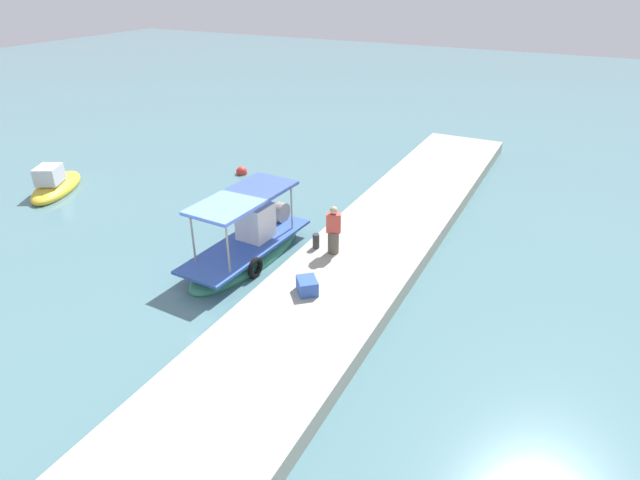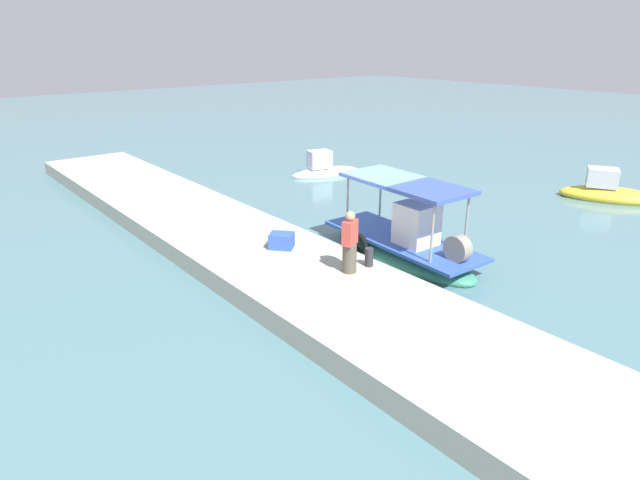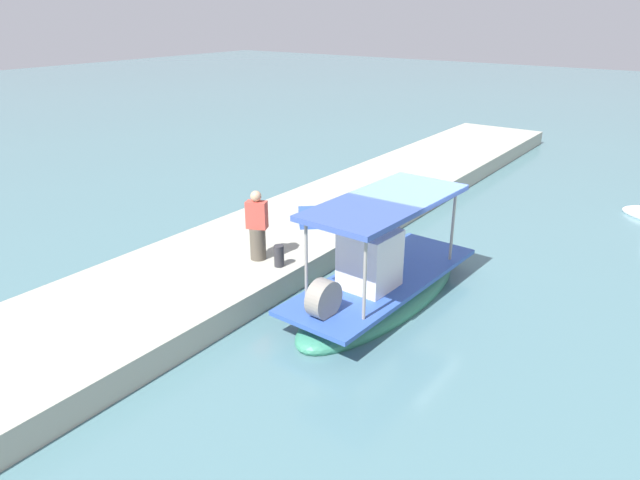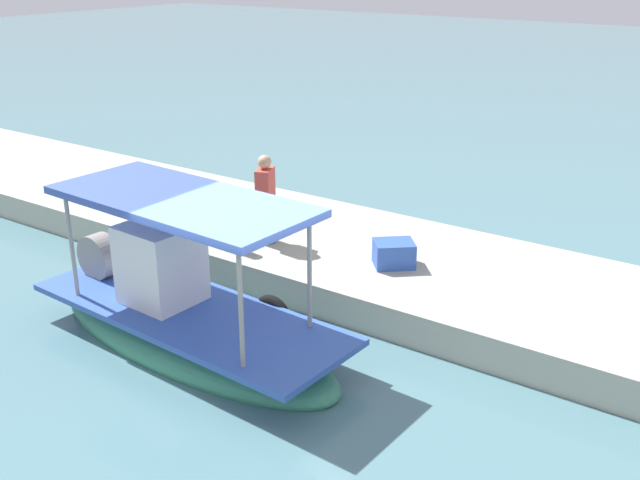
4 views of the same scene
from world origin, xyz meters
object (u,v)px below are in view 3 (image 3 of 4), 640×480
at_px(fisherman_near_bollard, 257,229).
at_px(mooring_bollard, 279,256).
at_px(cargo_crate, 309,217).
at_px(main_fishing_boat, 380,285).

xyz_separation_m(fisherman_near_bollard, mooring_bollard, (0.05, 0.70, -0.52)).
bearing_deg(mooring_bollard, cargo_crate, -157.80).
distance_m(main_fishing_boat, fisherman_near_bollard, 3.25).
relative_size(fisherman_near_bollard, mooring_bollard, 3.30).
bearing_deg(main_fishing_boat, cargo_crate, -118.74).
height_order(fisherman_near_bollard, mooring_bollard, fisherman_near_bollard).
distance_m(mooring_bollard, cargo_crate, 2.88).
xyz_separation_m(main_fishing_boat, cargo_crate, (-1.87, -3.41, 0.40)).
height_order(main_fishing_boat, cargo_crate, main_fishing_boat).
height_order(mooring_bollard, cargo_crate, mooring_bollard).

